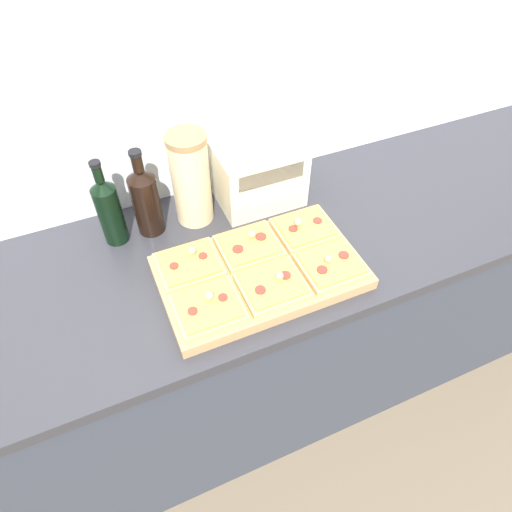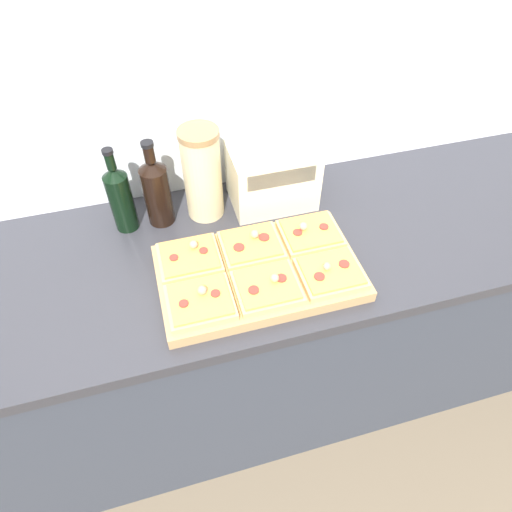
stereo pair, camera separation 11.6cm
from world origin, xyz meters
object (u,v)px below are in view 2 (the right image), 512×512
Objects in this scene: cutting_board at (259,273)px; olive_oil_bottle at (120,197)px; wine_bottle at (157,191)px; toaster_oven at (272,176)px; grain_jar_tall at (202,174)px.

cutting_board is 0.47m from olive_oil_bottle.
toaster_oven is at bearing -0.13° from wine_bottle.
toaster_oven is (0.36, -0.00, -0.02)m from wine_bottle.
wine_bottle is 0.36m from toaster_oven.
olive_oil_bottle is at bearing 137.17° from cutting_board.
olive_oil_bottle reaches higher than cutting_board.
grain_jar_tall is at bearing 179.78° from toaster_oven.
olive_oil_bottle is 0.47m from toaster_oven.
cutting_board is at bearing -113.07° from toaster_oven.
cutting_board is at bearing -53.63° from wine_bottle.
wine_bottle is (0.11, -0.00, 0.00)m from olive_oil_bottle.
grain_jar_tall reaches higher than wine_bottle.
wine_bottle is 0.99× the size of toaster_oven.
wine_bottle is at bearing -0.00° from olive_oil_bottle.
grain_jar_tall reaches higher than toaster_oven.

